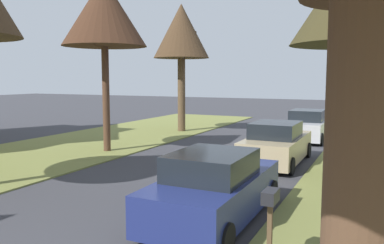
{
  "coord_description": "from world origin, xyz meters",
  "views": [
    {
      "loc": [
        5.74,
        -1.0,
        3.19
      ],
      "look_at": [
        0.34,
        10.29,
        1.8
      ],
      "focal_mm": 36.95,
      "sensor_mm": 36.0,
      "label": 1
    }
  ],
  "objects_px": {
    "parked_sedan_navy": "(215,188)",
    "parked_sedan_silver": "(308,126)",
    "street_tree_left_far": "(181,33)",
    "parked_sedan_tan": "(276,144)",
    "street_tree_left_mid_b": "(104,13)",
    "curbside_mailbox": "(270,205)",
    "stop_sign_far": "(344,108)"
  },
  "relations": [
    {
      "from": "street_tree_left_mid_b",
      "to": "parked_sedan_navy",
      "type": "xyz_separation_m",
      "value": [
        7.38,
        -5.66,
        -5.19
      ]
    },
    {
      "from": "street_tree_left_mid_b",
      "to": "street_tree_left_far",
      "type": "height_order",
      "value": "street_tree_left_far"
    },
    {
      "from": "stop_sign_far",
      "to": "curbside_mailbox",
      "type": "height_order",
      "value": "stop_sign_far"
    },
    {
      "from": "parked_sedan_silver",
      "to": "street_tree_left_mid_b",
      "type": "bearing_deg",
      "value": -135.22
    },
    {
      "from": "stop_sign_far",
      "to": "parked_sedan_silver",
      "type": "distance_m",
      "value": 7.2
    },
    {
      "from": "parked_sedan_tan",
      "to": "curbside_mailbox",
      "type": "height_order",
      "value": "parked_sedan_tan"
    },
    {
      "from": "street_tree_left_far",
      "to": "parked_sedan_tan",
      "type": "xyz_separation_m",
      "value": [
        7.26,
        -6.37,
        -5.11
      ]
    },
    {
      "from": "street_tree_left_far",
      "to": "parked_sedan_silver",
      "type": "bearing_deg",
      "value": 0.42
    },
    {
      "from": "street_tree_left_mid_b",
      "to": "parked_sedan_silver",
      "type": "bearing_deg",
      "value": 44.78
    },
    {
      "from": "street_tree_left_far",
      "to": "parked_sedan_navy",
      "type": "height_order",
      "value": "street_tree_left_far"
    },
    {
      "from": "curbside_mailbox",
      "to": "street_tree_left_mid_b",
      "type": "bearing_deg",
      "value": 141.1
    },
    {
      "from": "stop_sign_far",
      "to": "curbside_mailbox",
      "type": "bearing_deg",
      "value": -93.46
    },
    {
      "from": "street_tree_left_far",
      "to": "curbside_mailbox",
      "type": "distance_m",
      "value": 17.8
    },
    {
      "from": "parked_sedan_navy",
      "to": "parked_sedan_silver",
      "type": "relative_size",
      "value": 1.0
    },
    {
      "from": "street_tree_left_far",
      "to": "parked_sedan_navy",
      "type": "bearing_deg",
      "value": -60.04
    },
    {
      "from": "parked_sedan_tan",
      "to": "parked_sedan_silver",
      "type": "relative_size",
      "value": 1.0
    },
    {
      "from": "stop_sign_far",
      "to": "street_tree_left_mid_b",
      "type": "distance_m",
      "value": 10.26
    },
    {
      "from": "parked_sedan_navy",
      "to": "curbside_mailbox",
      "type": "height_order",
      "value": "parked_sedan_navy"
    },
    {
      "from": "stop_sign_far",
      "to": "parked_sedan_navy",
      "type": "bearing_deg",
      "value": -109.15
    },
    {
      "from": "street_tree_left_mid_b",
      "to": "street_tree_left_far",
      "type": "distance_m",
      "value": 7.21
    },
    {
      "from": "street_tree_left_mid_b",
      "to": "parked_sedan_silver",
      "type": "height_order",
      "value": "street_tree_left_mid_b"
    },
    {
      "from": "stop_sign_far",
      "to": "parked_sedan_tan",
      "type": "bearing_deg",
      "value": 173.48
    },
    {
      "from": "parked_sedan_tan",
      "to": "parked_sedan_silver",
      "type": "distance_m",
      "value": 6.43
    },
    {
      "from": "parked_sedan_navy",
      "to": "parked_sedan_silver",
      "type": "bearing_deg",
      "value": 90.28
    },
    {
      "from": "stop_sign_far",
      "to": "parked_sedan_navy",
      "type": "xyz_separation_m",
      "value": [
        -2.16,
        -6.23,
        -1.45
      ]
    },
    {
      "from": "street_tree_left_mid_b",
      "to": "curbside_mailbox",
      "type": "relative_size",
      "value": 5.78
    },
    {
      "from": "stop_sign_far",
      "to": "curbside_mailbox",
      "type": "relative_size",
      "value": 2.32
    },
    {
      "from": "street_tree_left_mid_b",
      "to": "parked_sedan_silver",
      "type": "xyz_separation_m",
      "value": [
        7.32,
        7.26,
        -5.19
      ]
    },
    {
      "from": "parked_sedan_tan",
      "to": "street_tree_left_mid_b",
      "type": "bearing_deg",
      "value": -173.4
    },
    {
      "from": "parked_sedan_navy",
      "to": "street_tree_left_mid_b",
      "type": "bearing_deg",
      "value": 142.5
    },
    {
      "from": "parked_sedan_navy",
      "to": "stop_sign_far",
      "type": "bearing_deg",
      "value": 70.85
    },
    {
      "from": "street_tree_left_far",
      "to": "curbside_mailbox",
      "type": "bearing_deg",
      "value": -57.91
    }
  ]
}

